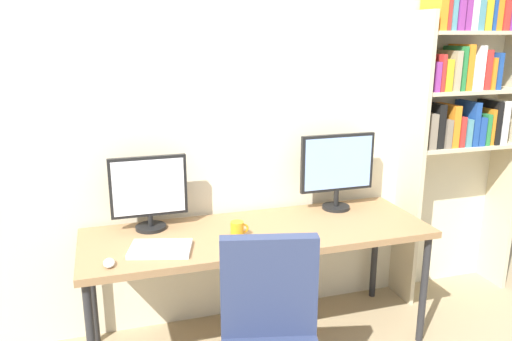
# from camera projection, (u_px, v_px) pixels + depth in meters

# --- Properties ---
(wall_back) EXTENTS (4.43, 0.10, 2.60)m
(wall_back) POSITION_uv_depth(u_px,v_px,m) (239.00, 124.00, 3.18)
(wall_back) COLOR beige
(wall_back) RESTS_ON ground_plane
(desk) EXTENTS (2.03, 0.68, 0.74)m
(desk) POSITION_uv_depth(u_px,v_px,m) (259.00, 239.00, 2.95)
(desk) COLOR #936D47
(desk) RESTS_ON ground_plane
(bookshelf) EXTENTS (0.83, 0.28, 2.14)m
(bookshelf) POSITION_uv_depth(u_px,v_px,m) (462.00, 100.00, 3.40)
(bookshelf) COLOR beige
(bookshelf) RESTS_ON ground_plane
(monitor_left) EXTENTS (0.44, 0.18, 0.44)m
(monitor_left) POSITION_uv_depth(u_px,v_px,m) (149.00, 191.00, 2.90)
(monitor_left) COLOR black
(monitor_left) RESTS_ON desk
(monitor_right) EXTENTS (0.50, 0.18, 0.50)m
(monitor_right) POSITION_uv_depth(u_px,v_px,m) (337.00, 167.00, 3.23)
(monitor_right) COLOR black
(monitor_right) RESTS_ON desk
(keyboard_main) EXTENTS (0.34, 0.13, 0.02)m
(keyboard_main) POSITION_uv_depth(u_px,v_px,m) (271.00, 244.00, 2.72)
(keyboard_main) COLOR silver
(keyboard_main) RESTS_ON desk
(computer_mouse) EXTENTS (0.06, 0.10, 0.03)m
(computer_mouse) POSITION_uv_depth(u_px,v_px,m) (109.00, 263.00, 2.48)
(computer_mouse) COLOR silver
(computer_mouse) RESTS_ON desk
(laptop_closed) EXTENTS (0.37, 0.30, 0.02)m
(laptop_closed) POSITION_uv_depth(u_px,v_px,m) (160.00, 249.00, 2.65)
(laptop_closed) COLOR silver
(laptop_closed) RESTS_ON desk
(coffee_mug) EXTENTS (0.11, 0.08, 0.09)m
(coffee_mug) POSITION_uv_depth(u_px,v_px,m) (238.00, 229.00, 2.83)
(coffee_mug) COLOR orange
(coffee_mug) RESTS_ON desk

